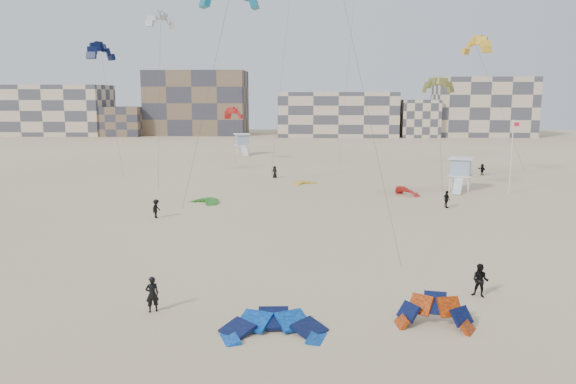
{
  "coord_description": "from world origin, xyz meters",
  "views": [
    {
      "loc": [
        4.66,
        -26.76,
        11.11
      ],
      "look_at": [
        2.91,
        6.0,
        5.45
      ],
      "focal_mm": 35.0,
      "sensor_mm": 36.0,
      "label": 1
    }
  ],
  "objects_px": {
    "kite_ground_blue": "(273,335)",
    "kite_ground_orange": "(434,327)",
    "kitesurfer_main": "(152,294)",
    "lifeguard_tower_near": "(460,174)"
  },
  "relations": [
    {
      "from": "kite_ground_blue",
      "to": "kite_ground_orange",
      "type": "distance_m",
      "value": 7.86
    },
    {
      "from": "kite_ground_orange",
      "to": "kitesurfer_main",
      "type": "distance_m",
      "value": 14.33
    },
    {
      "from": "kite_ground_blue",
      "to": "lifeguard_tower_near",
      "type": "bearing_deg",
      "value": 61.42
    },
    {
      "from": "kitesurfer_main",
      "to": "lifeguard_tower_near",
      "type": "xyz_separation_m",
      "value": [
        25.41,
        39.45,
        0.97
      ]
    },
    {
      "from": "kite_ground_orange",
      "to": "kitesurfer_main",
      "type": "height_order",
      "value": "kitesurfer_main"
    },
    {
      "from": "kitesurfer_main",
      "to": "lifeguard_tower_near",
      "type": "bearing_deg",
      "value": -150.71
    },
    {
      "from": "lifeguard_tower_near",
      "to": "kite_ground_orange",
      "type": "bearing_deg",
      "value": -86.12
    },
    {
      "from": "kitesurfer_main",
      "to": "kite_ground_blue",
      "type": "bearing_deg",
      "value": 130.66
    },
    {
      "from": "kite_ground_orange",
      "to": "lifeguard_tower_near",
      "type": "relative_size",
      "value": 0.65
    },
    {
      "from": "kite_ground_blue",
      "to": "kitesurfer_main",
      "type": "bearing_deg",
      "value": 154.24
    }
  ]
}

